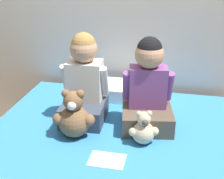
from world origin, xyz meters
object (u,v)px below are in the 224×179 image
Objects in this scene: child_on_right at (148,90)px; teddy_bear_held_by_left_child at (74,117)px; child_on_left at (84,83)px; pillow_at_headboard at (124,91)px; sign_card at (107,160)px; teddy_bear_held_by_right_child at (143,130)px.

child_on_right is 0.52m from teddy_bear_held_by_left_child.
pillow_at_headboard is (0.22, 0.41, -0.22)m from child_on_left.
child_on_left is at bearing 81.83° from teddy_bear_held_by_left_child.
child_on_left is at bearing -117.69° from pillow_at_headboard.
teddy_bear_held_by_left_child is 0.37m from sign_card.
child_on_left is 0.45m from child_on_right.
child_on_left is 1.90× the size of teddy_bear_held_by_left_child.
child_on_right is at bearing -3.30° from child_on_left.
teddy_bear_held_by_left_child is (0.00, -0.25, -0.13)m from child_on_left.
child_on_left is at bearing 135.94° from teddy_bear_held_by_right_child.
sign_card is at bearing -48.04° from teddy_bear_held_by_left_child.
teddy_bear_held_by_left_child reaches higher than teddy_bear_held_by_right_child.
child_on_right is 2.75× the size of teddy_bear_held_by_right_child.
sign_card is (0.05, -0.88, -0.05)m from pillow_at_headboard.
teddy_bear_held_by_right_child is (0.01, -0.24, -0.17)m from child_on_right.
child_on_left is 0.51m from pillow_at_headboard.
child_on_right is 0.30m from teddy_bear_held_by_right_child.
teddy_bear_held_by_left_child reaches higher than pillow_at_headboard.
teddy_bear_held_by_right_child is (0.45, 0.01, -0.04)m from teddy_bear_held_by_left_child.
pillow_at_headboard reaches higher than sign_card.
child_on_left is 2.99× the size of sign_card.
sign_card is at bearing -144.54° from teddy_bear_held_by_right_child.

